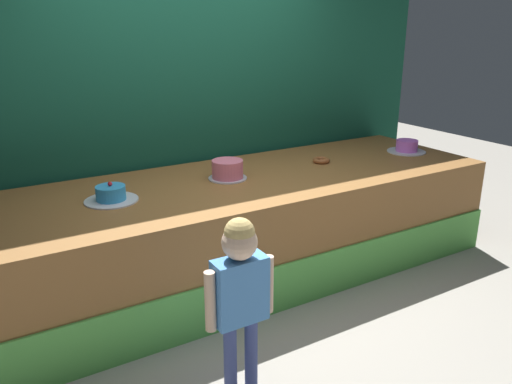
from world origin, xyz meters
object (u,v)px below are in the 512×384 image
(cake_left, at_px, (111,195))
(cake_center, at_px, (228,170))
(donut, at_px, (321,160))
(child_figure, at_px, (240,285))
(cake_right, at_px, (407,147))

(cake_left, height_order, cake_center, cake_center)
(donut, xyz_separation_m, cake_center, (-0.90, -0.01, 0.05))
(cake_left, relative_size, cake_center, 1.21)
(child_figure, xyz_separation_m, cake_right, (2.42, 1.19, 0.17))
(donut, distance_m, cake_right, 0.91)
(donut, relative_size, cake_left, 0.42)
(child_figure, relative_size, cake_right, 2.94)
(child_figure, distance_m, donut, 2.00)
(cake_left, bearing_deg, donut, 1.87)
(child_figure, height_order, donut, child_figure)
(child_figure, relative_size, cake_center, 3.47)
(donut, bearing_deg, cake_center, -179.51)
(donut, height_order, cake_center, cake_center)
(child_figure, bearing_deg, cake_left, 103.23)
(child_figure, xyz_separation_m, cake_center, (0.61, 1.28, 0.20))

